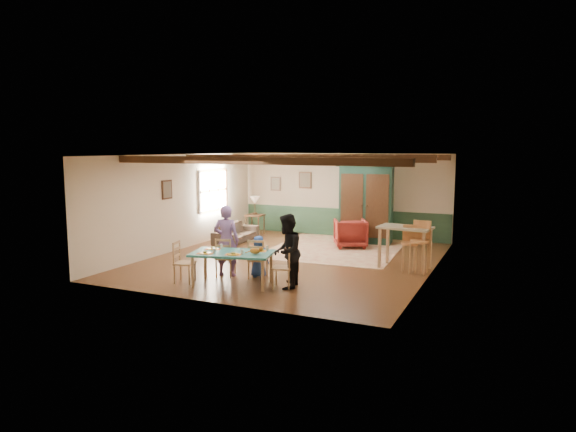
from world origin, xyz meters
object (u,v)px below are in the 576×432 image
at_px(person_man, 226,241).
at_px(armoire, 366,203).
at_px(dining_table, 233,269).
at_px(dining_chair_end_right, 282,267).
at_px(dining_chair_far_right, 258,258).
at_px(armchair, 350,233).
at_px(dining_chair_end_left, 185,262).
at_px(table_lamp, 255,205).
at_px(bar_stool_left, 410,249).
at_px(bar_stool_right, 419,247).
at_px(sofa, 236,232).
at_px(counter_table, 405,248).
at_px(cat, 255,250).
at_px(person_child, 259,257).
at_px(end_table, 255,225).
at_px(dining_chair_far_left, 226,257).
at_px(person_woman, 287,251).

height_order(person_man, armoire, armoire).
xyz_separation_m(dining_table, dining_chair_end_right, (1.05, 0.24, 0.09)).
xyz_separation_m(dining_chair_far_right, armchair, (0.80, 4.24, -0.03)).
bearing_deg(dining_chair_end_left, dining_table, -90.00).
xyz_separation_m(table_lamp, bar_stool_left, (5.73, -3.10, -0.43)).
distance_m(armoire, bar_stool_right, 3.92).
relative_size(sofa, counter_table, 1.55).
relative_size(armoire, bar_stool_left, 2.23).
bearing_deg(dining_chair_end_right, bar_stool_right, 122.77).
distance_m(sofa, bar_stool_left, 5.95).
distance_m(dining_table, person_man, 0.95).
bearing_deg(cat, sofa, 111.29).
bearing_deg(bar_stool_left, person_child, -154.46).
distance_m(dining_table, dining_chair_end_left, 1.08).
bearing_deg(armchair, bar_stool_left, 107.24).
bearing_deg(cat, armchair, 71.23).
distance_m(armoire, counter_table, 3.45).
bearing_deg(armoire, sofa, -165.18).
relative_size(person_child, bar_stool_left, 0.86).
bearing_deg(armchair, counter_table, 108.87).
bearing_deg(end_table, counter_table, -26.79).
relative_size(dining_chair_far_left, person_woman, 0.58).
relative_size(dining_chair_end_left, armchair, 0.97).
relative_size(dining_chair_end_right, armoire, 0.36).
relative_size(dining_chair_end_right, armchair, 0.97).
distance_m(dining_chair_far_right, armoire, 5.28).
distance_m(dining_table, armoire, 6.06).
height_order(dining_chair_end_right, sofa, dining_chair_end_right).
xyz_separation_m(dining_table, sofa, (-2.51, 4.45, -0.07)).
distance_m(person_woman, person_child, 1.13).
distance_m(person_man, person_child, 0.82).
bearing_deg(person_woman, end_table, -159.38).
bearing_deg(dining_chair_end_right, bar_stool_left, 126.05).
bearing_deg(dining_table, dining_chair_end_left, -166.90).
height_order(end_table, bar_stool_right, bar_stool_right).
relative_size(end_table, table_lamp, 1.09).
distance_m(dining_chair_far_right, sofa, 4.61).
bearing_deg(person_woman, person_child, -133.26).
bearing_deg(dining_chair_far_right, armchair, -113.81).
bearing_deg(armoire, table_lamp, 175.02).
distance_m(dining_chair_far_right, counter_table, 3.59).
distance_m(dining_chair_far_left, person_man, 0.37).
bearing_deg(sofa, dining_chair_end_right, -143.53).
height_order(dining_chair_end_left, counter_table, counter_table).
xyz_separation_m(person_woman, table_lamp, (-3.70, 5.54, 0.21)).
bearing_deg(dining_table, table_lamp, 113.80).
height_order(dining_table, sofa, dining_table).
xyz_separation_m(dining_chair_far_right, sofa, (-2.72, 3.71, -0.17)).
relative_size(person_woman, table_lamp, 2.51).
bearing_deg(person_woman, counter_table, 132.69).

